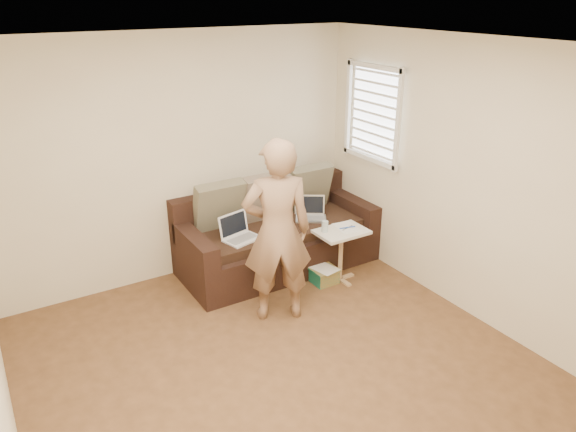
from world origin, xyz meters
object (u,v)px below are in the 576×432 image
object	(u,v)px
sofa	(278,232)
laptop_white	(243,240)
side_table	(341,255)
striped_box	(323,275)
person	(277,232)
drinking_glass	(325,226)
laptop_silver	(311,219)

from	to	relation	value
sofa	laptop_white	bearing A→B (deg)	-163.93
side_table	striped_box	size ratio (longest dim) A/B	2.14
person	drinking_glass	bearing A→B (deg)	-136.50
drinking_glass	side_table	bearing A→B (deg)	-23.23
laptop_silver	drinking_glass	distance (m)	0.53
laptop_white	drinking_glass	distance (m)	0.88
sofa	laptop_white	size ratio (longest dim) A/B	5.96
striped_box	side_table	bearing A→B (deg)	-15.23
side_table	drinking_glass	world-z (taller)	drinking_glass
laptop_white	person	distance (m)	0.81
sofa	striped_box	size ratio (longest dim) A/B	7.99
person	striped_box	xyz separation A→B (m)	(0.75, 0.29, -0.80)
laptop_silver	drinking_glass	world-z (taller)	drinking_glass
person	side_table	xyz separation A→B (m)	(0.93, 0.24, -0.60)
person	striped_box	size ratio (longest dim) A/B	6.47
laptop_silver	side_table	distance (m)	0.60
laptop_silver	striped_box	distance (m)	0.69
laptop_silver	striped_box	xyz separation A→B (m)	(-0.17, -0.51, -0.43)
sofa	laptop_white	world-z (taller)	sofa
person	laptop_silver	bearing A→B (deg)	-117.65
drinking_glass	striped_box	xyz separation A→B (m)	(-0.02, -0.02, -0.56)
sofa	laptop_silver	world-z (taller)	sofa
laptop_silver	laptop_white	size ratio (longest dim) A/B	0.93
striped_box	person	bearing A→B (deg)	-158.67
laptop_silver	laptop_white	distance (m)	0.92
sofa	striped_box	bearing A→B (deg)	-68.27
side_table	sofa	bearing A→B (deg)	123.45
sofa	laptop_white	distance (m)	0.55
laptop_silver	drinking_glass	xyz separation A→B (m)	(-0.15, -0.49, 0.13)
laptop_white	drinking_glass	world-z (taller)	drinking_glass
drinking_glass	striped_box	distance (m)	0.56
person	side_table	bearing A→B (deg)	-144.30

